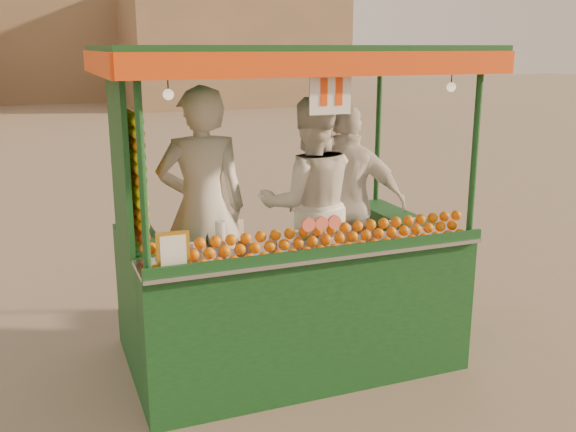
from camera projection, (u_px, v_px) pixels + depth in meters
name	position (u px, v px, depth m)	size (l,w,h in m)	color
ground	(249.00, 365.00, 5.27)	(90.00, 90.00, 0.00)	#6E624F
building_right	(230.00, 46.00, 28.73)	(9.00, 6.00, 5.00)	#8D6950
building_center	(10.00, 24.00, 30.71)	(14.00, 7.00, 7.00)	#8D6950
juice_cart	(283.00, 267.00, 5.11)	(2.75, 1.78, 2.50)	#0F3918
vendor_left	(202.00, 209.00, 5.13)	(0.75, 0.54, 1.92)	silver
vendor_middle	(310.00, 205.00, 5.51)	(1.00, 0.84, 1.81)	white
vendor_right	(347.00, 205.00, 5.67)	(1.10, 0.83, 1.73)	silver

